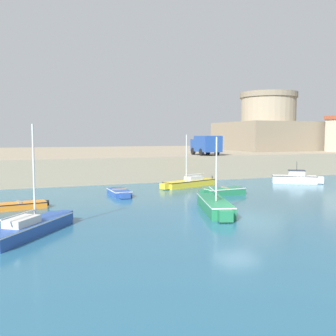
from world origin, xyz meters
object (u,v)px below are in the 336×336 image
(sailboat_blue_6, at_px, (31,227))
(dinghy_blue_7, at_px, (120,192))
(truck_on_quay, at_px, (206,144))
(sailboat_green_5, at_px, (215,205))
(dinghy_orange_1, at_px, (18,206))
(motorboat_white_4, at_px, (296,178))
(dinghy_green_0, at_px, (224,191))
(fortress, at_px, (268,129))
(sailboat_yellow_3, at_px, (189,183))

(sailboat_blue_6, bearing_deg, dinghy_blue_7, 56.83)
(truck_on_quay, bearing_deg, sailboat_blue_6, -133.91)
(sailboat_green_5, height_order, dinghy_blue_7, sailboat_green_5)
(dinghy_orange_1, bearing_deg, sailboat_green_5, -23.98)
(dinghy_blue_7, bearing_deg, sailboat_blue_6, -123.17)
(dinghy_orange_1, relative_size, dinghy_blue_7, 1.09)
(motorboat_white_4, xyz_separation_m, sailboat_blue_6, (-26.02, -12.67, -0.10))
(dinghy_green_0, height_order, sailboat_blue_6, sailboat_blue_6)
(dinghy_orange_1, relative_size, truck_on_quay, 0.95)
(dinghy_orange_1, distance_m, fortress, 43.62)
(dinghy_blue_7, relative_size, fortress, 0.29)
(dinghy_orange_1, height_order, fortress, fortress)
(sailboat_yellow_3, xyz_separation_m, fortress, (20.88, 17.35, 5.41))
(sailboat_green_5, bearing_deg, dinghy_orange_1, 156.02)
(dinghy_green_0, bearing_deg, dinghy_orange_1, -177.38)
(dinghy_green_0, bearing_deg, motorboat_white_4, 22.66)
(dinghy_orange_1, xyz_separation_m, dinghy_blue_7, (7.72, 3.44, 0.02))
(sailboat_blue_6, bearing_deg, dinghy_green_0, 28.19)
(dinghy_orange_1, distance_m, sailboat_yellow_3, 16.56)
(truck_on_quay, bearing_deg, dinghy_orange_1, -147.49)
(truck_on_quay, bearing_deg, dinghy_green_0, -109.48)
(fortress, bearing_deg, sailboat_yellow_3, -140.28)
(motorboat_white_4, height_order, dinghy_blue_7, motorboat_white_4)
(truck_on_quay, bearing_deg, fortress, 34.53)
(sailboat_blue_6, xyz_separation_m, dinghy_blue_7, (7.10, 10.86, -0.15))
(sailboat_yellow_3, height_order, dinghy_blue_7, sailboat_yellow_3)
(dinghy_green_0, distance_m, sailboat_blue_6, 17.25)
(sailboat_green_5, xyz_separation_m, sailboat_blue_6, (-11.26, -2.14, -0.00))
(dinghy_green_0, bearing_deg, sailboat_blue_6, -151.81)
(sailboat_yellow_3, height_order, truck_on_quay, sailboat_yellow_3)
(sailboat_yellow_3, distance_m, fortress, 27.68)
(dinghy_orange_1, height_order, dinghy_blue_7, dinghy_blue_7)
(fortress, bearing_deg, truck_on_quay, -145.47)
(motorboat_white_4, bearing_deg, fortress, 63.01)
(motorboat_white_4, height_order, sailboat_green_5, sailboat_green_5)
(dinghy_orange_1, distance_m, motorboat_white_4, 27.16)
(sailboat_blue_6, relative_size, truck_on_quay, 1.35)
(fortress, height_order, truck_on_quay, fortress)
(dinghy_green_0, relative_size, dinghy_orange_1, 0.99)
(fortress, bearing_deg, dinghy_green_0, -131.28)
(dinghy_green_0, xyz_separation_m, dinghy_blue_7, (-8.11, 2.71, -0.05))
(dinghy_green_0, relative_size, truck_on_quay, 0.94)
(dinghy_green_0, bearing_deg, sailboat_yellow_3, 95.93)
(sailboat_yellow_3, distance_m, dinghy_blue_7, 8.10)
(dinghy_orange_1, height_order, sailboat_green_5, sailboat_green_5)
(motorboat_white_4, bearing_deg, dinghy_blue_7, -174.56)
(truck_on_quay, bearing_deg, sailboat_green_5, -114.44)
(dinghy_orange_1, relative_size, motorboat_white_4, 0.86)
(dinghy_orange_1, bearing_deg, dinghy_green_0, 2.62)
(motorboat_white_4, xyz_separation_m, fortress, (9.47, 18.59, 5.30))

